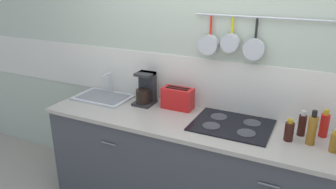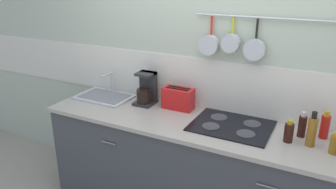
{
  "view_description": "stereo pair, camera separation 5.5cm",
  "coord_description": "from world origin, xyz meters",
  "px_view_note": "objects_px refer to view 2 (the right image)",
  "views": [
    {
      "loc": [
        0.86,
        -2.27,
        2.05
      ],
      "look_at": [
        -0.26,
        0.0,
        1.11
      ],
      "focal_mm": 35.0,
      "sensor_mm": 36.0,
      "label": 1
    },
    {
      "loc": [
        0.91,
        -2.24,
        2.05
      ],
      "look_at": [
        -0.26,
        0.0,
        1.11
      ],
      "focal_mm": 35.0,
      "sensor_mm": 36.0,
      "label": 2
    }
  ],
  "objects_px": {
    "bottle_dish_soap": "(289,132)",
    "bottle_sesame_oil": "(334,144)",
    "coffee_maker": "(146,91)",
    "toaster": "(178,98)",
    "bottle_vinegar": "(325,126)",
    "bottle_hot_sauce": "(302,126)",
    "bottle_olive_oil": "(312,131)"
  },
  "relations": [
    {
      "from": "bottle_sesame_oil",
      "to": "bottle_hot_sauce",
      "type": "bearing_deg",
      "value": 144.06
    },
    {
      "from": "bottle_dish_soap",
      "to": "bottle_sesame_oil",
      "type": "distance_m",
      "value": 0.3
    },
    {
      "from": "coffee_maker",
      "to": "bottle_sesame_oil",
      "type": "relative_size",
      "value": 1.87
    },
    {
      "from": "bottle_hot_sauce",
      "to": "bottle_olive_oil",
      "type": "relative_size",
      "value": 0.76
    },
    {
      "from": "bottle_olive_oil",
      "to": "coffee_maker",
      "type": "bearing_deg",
      "value": 173.38
    },
    {
      "from": "bottle_dish_soap",
      "to": "bottle_vinegar",
      "type": "distance_m",
      "value": 0.29
    },
    {
      "from": "bottle_dish_soap",
      "to": "bottle_olive_oil",
      "type": "relative_size",
      "value": 0.65
    },
    {
      "from": "bottle_olive_oil",
      "to": "bottle_vinegar",
      "type": "bearing_deg",
      "value": 66.0
    },
    {
      "from": "bottle_hot_sauce",
      "to": "bottle_vinegar",
      "type": "distance_m",
      "value": 0.16
    },
    {
      "from": "toaster",
      "to": "bottle_sesame_oil",
      "type": "distance_m",
      "value": 1.29
    },
    {
      "from": "bottle_sesame_oil",
      "to": "coffee_maker",
      "type": "bearing_deg",
      "value": 172.43
    },
    {
      "from": "toaster",
      "to": "bottle_sesame_oil",
      "type": "xyz_separation_m",
      "value": [
        1.27,
        -0.23,
        -0.03
      ]
    },
    {
      "from": "bottle_vinegar",
      "to": "bottle_sesame_oil",
      "type": "xyz_separation_m",
      "value": [
        0.07,
        -0.21,
        -0.02
      ]
    },
    {
      "from": "coffee_maker",
      "to": "bottle_sesame_oil",
      "type": "distance_m",
      "value": 1.6
    },
    {
      "from": "toaster",
      "to": "bottle_hot_sauce",
      "type": "xyz_separation_m",
      "value": [
        1.04,
        -0.07,
        -0.01
      ]
    },
    {
      "from": "bottle_sesame_oil",
      "to": "bottle_dish_soap",
      "type": "bearing_deg",
      "value": 173.63
    },
    {
      "from": "bottle_dish_soap",
      "to": "bottle_sesame_oil",
      "type": "xyz_separation_m",
      "value": [
        0.3,
        -0.03,
        -0.0
      ]
    },
    {
      "from": "coffee_maker",
      "to": "bottle_sesame_oil",
      "type": "xyz_separation_m",
      "value": [
        1.58,
        -0.21,
        -0.05
      ]
    },
    {
      "from": "toaster",
      "to": "bottle_dish_soap",
      "type": "relative_size",
      "value": 1.74
    },
    {
      "from": "coffee_maker",
      "to": "toaster",
      "type": "height_order",
      "value": "coffee_maker"
    },
    {
      "from": "bottle_dish_soap",
      "to": "bottle_sesame_oil",
      "type": "relative_size",
      "value": 1.05
    },
    {
      "from": "coffee_maker",
      "to": "bottle_olive_oil",
      "type": "bearing_deg",
      "value": -6.62
    },
    {
      "from": "bottle_hot_sauce",
      "to": "coffee_maker",
      "type": "bearing_deg",
      "value": 177.93
    },
    {
      "from": "bottle_dish_soap",
      "to": "bottle_olive_oil",
      "type": "bearing_deg",
      "value": 4.23
    },
    {
      "from": "bottle_dish_soap",
      "to": "bottle_vinegar",
      "type": "height_order",
      "value": "bottle_vinegar"
    },
    {
      "from": "toaster",
      "to": "bottle_dish_soap",
      "type": "xyz_separation_m",
      "value": [
        0.97,
        -0.19,
        -0.02
      ]
    },
    {
      "from": "bottle_dish_soap",
      "to": "bottle_hot_sauce",
      "type": "relative_size",
      "value": 0.86
    },
    {
      "from": "bottle_olive_oil",
      "to": "bottle_vinegar",
      "type": "height_order",
      "value": "bottle_olive_oil"
    },
    {
      "from": "toaster",
      "to": "bottle_hot_sauce",
      "type": "distance_m",
      "value": 1.05
    },
    {
      "from": "coffee_maker",
      "to": "bottle_vinegar",
      "type": "relative_size",
      "value": 1.4
    },
    {
      "from": "bottle_hot_sauce",
      "to": "bottle_olive_oil",
      "type": "bearing_deg",
      "value": -58.26
    },
    {
      "from": "bottle_dish_soap",
      "to": "bottle_hot_sauce",
      "type": "height_order",
      "value": "bottle_hot_sauce"
    }
  ]
}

